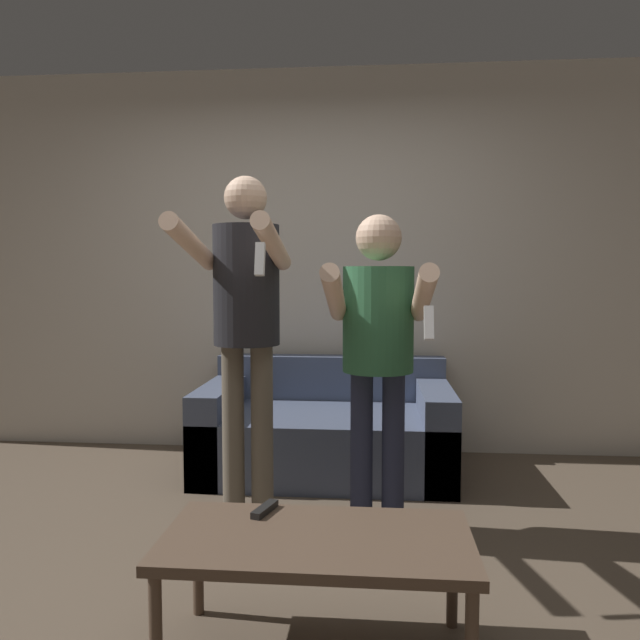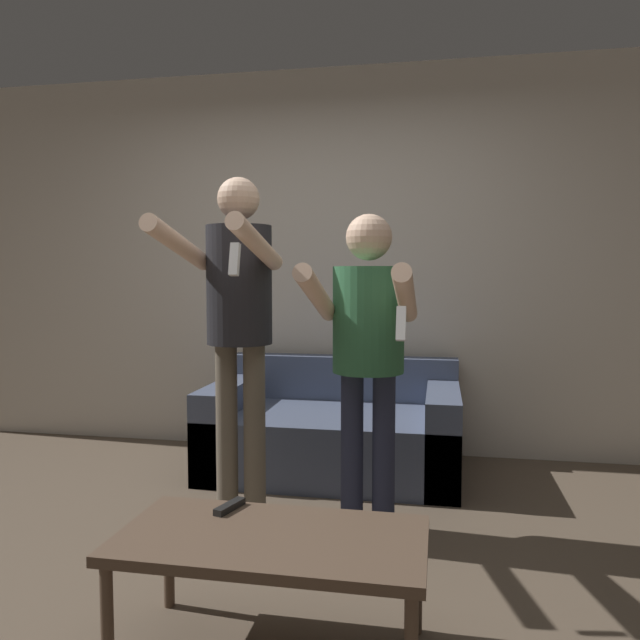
% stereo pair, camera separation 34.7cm
% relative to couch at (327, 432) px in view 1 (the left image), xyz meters
% --- Properties ---
extents(ground_plane, '(14.00, 14.00, 0.00)m').
position_rel_couch_xyz_m(ground_plane, '(-0.17, -1.44, -0.25)').
color(ground_plane, brown).
extents(wall_back, '(6.40, 0.06, 2.70)m').
position_rel_couch_xyz_m(wall_back, '(-0.17, 0.51, 1.10)').
color(wall_back, beige).
rests_on(wall_back, ground_plane).
extents(couch, '(1.57, 0.95, 0.69)m').
position_rel_couch_xyz_m(couch, '(0.00, 0.00, 0.00)').
color(couch, '#4C5670').
rests_on(couch, ground_plane).
extents(person_standing_left, '(0.44, 0.80, 1.74)m').
position_rel_couch_xyz_m(person_standing_left, '(-0.32, -0.95, 0.85)').
color(person_standing_left, '#6B6051').
rests_on(person_standing_left, ground_plane).
extents(person_standing_right, '(0.46, 0.81, 1.55)m').
position_rel_couch_xyz_m(person_standing_right, '(0.32, -0.95, 0.72)').
color(person_standing_right, '#282D47').
rests_on(person_standing_right, ground_plane).
extents(coffee_table, '(1.01, 0.53, 0.41)m').
position_rel_couch_xyz_m(coffee_table, '(0.12, -1.97, 0.12)').
color(coffee_table, brown).
rests_on(coffee_table, ground_plane).
extents(remote_on_table, '(0.08, 0.15, 0.02)m').
position_rel_couch_xyz_m(remote_on_table, '(-0.08, -1.79, 0.18)').
color(remote_on_table, black).
rests_on(remote_on_table, coffee_table).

